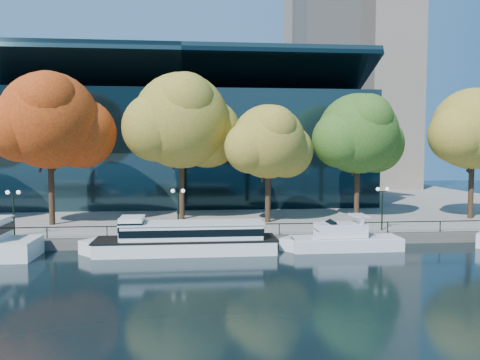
{
  "coord_description": "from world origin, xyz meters",
  "views": [
    {
      "loc": [
        -2.35,
        -37.4,
        8.73
      ],
      "look_at": [
        1.94,
        8.0,
        5.54
      ],
      "focal_mm": 35.0,
      "sensor_mm": 36.0,
      "label": 1
    }
  ],
  "objects": [
    {
      "name": "cruiser_near",
      "position": [
        9.91,
        0.99,
        0.93
      ],
      "size": [
        10.38,
        2.67,
        3.01
      ],
      "color": "white",
      "rests_on": "ground"
    },
    {
      "name": "tree_3",
      "position": [
        5.2,
        10.16,
        9.14
      ],
      "size": [
        9.5,
        7.79,
        12.11
      ],
      "color": "black",
      "rests_on": "promenade"
    },
    {
      "name": "tree_5",
      "position": [
        27.7,
        10.68,
        10.54
      ],
      "size": [
        10.96,
        8.99,
        14.12
      ],
      "color": "black",
      "rests_on": "promenade"
    },
    {
      "name": "lamp_1",
      "position": [
        -3.97,
        4.5,
        3.98
      ],
      "size": [
        1.26,
        0.36,
        4.03
      ],
      "color": "black",
      "rests_on": "promenade"
    },
    {
      "name": "lamp_2",
      "position": [
        14.96,
        4.5,
        3.98
      ],
      "size": [
        1.26,
        0.36,
        4.03
      ],
      "color": "black",
      "rests_on": "promenade"
    },
    {
      "name": "tour_boat",
      "position": [
        -3.56,
        1.03,
        1.31
      ],
      "size": [
        16.27,
        3.63,
        3.09
      ],
      "color": "white",
      "rests_on": "ground"
    },
    {
      "name": "convention_building",
      "position": [
        -4.0,
        31.79,
        8.51
      ],
      "size": [
        50.0,
        24.57,
        21.43
      ],
      "color": "black",
      "rests_on": "ground"
    },
    {
      "name": "tree_4",
      "position": [
        15.54,
        12.54,
        10.05
      ],
      "size": [
        10.98,
        9.01,
        13.63
      ],
      "color": "black",
      "rests_on": "promenade"
    },
    {
      "name": "office_tower",
      "position": [
        28.0,
        55.0,
        33.02
      ],
      "size": [
        22.5,
        22.5,
        65.9
      ],
      "color": "gray",
      "rests_on": "ground"
    },
    {
      "name": "lamp_0",
      "position": [
        -18.13,
        4.5,
        3.98
      ],
      "size": [
        1.26,
        0.36,
        4.03
      ],
      "color": "black",
      "rests_on": "promenade"
    },
    {
      "name": "promenade",
      "position": [
        0.0,
        36.38,
        0.5
      ],
      "size": [
        90.0,
        67.08,
        1.0
      ],
      "color": "slate",
      "rests_on": "ground"
    },
    {
      "name": "tree_2",
      "position": [
        -3.67,
        13.12,
        11.35
      ],
      "size": [
        12.77,
        10.47,
        15.68
      ],
      "color": "black",
      "rests_on": "promenade"
    },
    {
      "name": "railing",
      "position": [
        0.0,
        3.25,
        1.94
      ],
      "size": [
        88.2,
        0.08,
        0.99
      ],
      "color": "black",
      "rests_on": "promenade"
    },
    {
      "name": "ground",
      "position": [
        0.0,
        0.0,
        0.0
      ],
      "size": [
        160.0,
        160.0,
        0.0
      ],
      "primitive_type": "plane",
      "color": "black",
      "rests_on": "ground"
    },
    {
      "name": "tree_1",
      "position": [
        -16.55,
        10.58,
        11.18
      ],
      "size": [
        12.02,
        9.86,
        15.2
      ],
      "color": "black",
      "rests_on": "promenade"
    }
  ]
}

